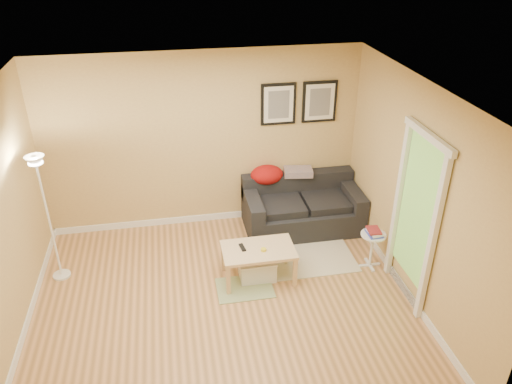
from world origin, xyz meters
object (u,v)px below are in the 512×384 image
coffee_table (258,263)px  book_stack (374,232)px  floor_lamp (50,223)px  sofa (303,205)px  side_table (371,250)px  storage_bin (257,268)px

coffee_table → book_stack: size_ratio=3.88×
floor_lamp → book_stack: bearing=-7.5°
coffee_table → sofa: bearing=58.5°
side_table → coffee_table: bearing=179.2°
coffee_table → side_table: 1.51m
sofa → side_table: sofa is taller
sofa → book_stack: bearing=-59.5°
sofa → storage_bin: 1.40m
coffee_table → storage_bin: size_ratio=1.92×
sofa → storage_bin: (-0.89, -1.06, -0.23)m
book_stack → coffee_table: bearing=-167.2°
sofa → storage_bin: sofa is taller
coffee_table → storage_bin: coffee_table is taller
storage_bin → side_table: bearing=-1.3°
sofa → book_stack: (0.64, -1.10, 0.17)m
storage_bin → floor_lamp: bearing=168.8°
side_table → floor_lamp: bearing=172.5°
sofa → coffee_table: 1.39m
floor_lamp → side_table: bearing=-7.5°
storage_bin → side_table: 1.53m
floor_lamp → sofa: bearing=9.5°
storage_bin → book_stack: (1.53, -0.04, 0.40)m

